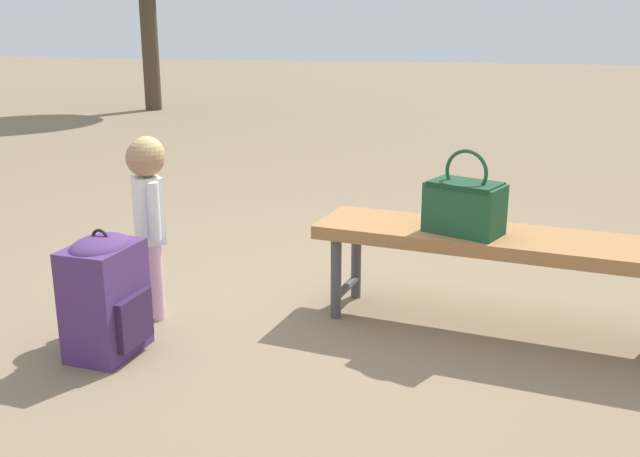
% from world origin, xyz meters
% --- Properties ---
extents(ground_plane, '(40.00, 40.00, 0.00)m').
position_xyz_m(ground_plane, '(0.00, 0.00, 0.00)').
color(ground_plane, '#7F6B51').
rests_on(ground_plane, ground).
extents(park_bench, '(1.64, 0.65, 0.45)m').
position_xyz_m(park_bench, '(-0.75, 0.09, 0.39)').
color(park_bench, '#9E6B3D').
rests_on(park_bench, ground).
extents(handbag, '(0.36, 0.29, 0.37)m').
position_xyz_m(handbag, '(-0.60, 0.12, 0.58)').
color(handbag, '#1E4C2D').
rests_on(handbag, park_bench).
extents(child_standing, '(0.18, 0.19, 0.85)m').
position_xyz_m(child_standing, '(0.80, 0.29, 0.56)').
color(child_standing, '#E5B2C6').
rests_on(child_standing, ground).
extents(backpack_large, '(0.31, 0.34, 0.54)m').
position_xyz_m(backpack_large, '(0.81, 0.70, 0.27)').
color(backpack_large, '#4C2D66').
rests_on(backpack_large, ground).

